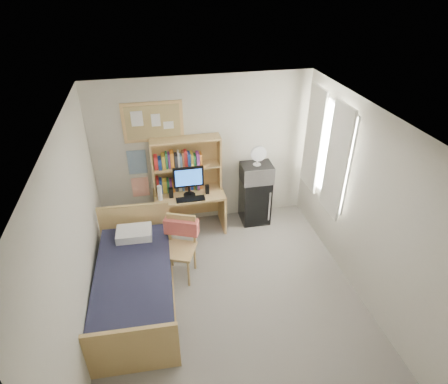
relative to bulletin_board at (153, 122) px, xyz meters
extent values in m
cube|color=gray|center=(0.78, -2.08, -1.93)|extent=(3.60, 4.20, 0.02)
cube|color=white|center=(0.78, -2.08, 0.68)|extent=(3.60, 4.20, 0.02)
cube|color=beige|center=(0.78, 0.02, -0.62)|extent=(3.60, 0.04, 2.60)
cube|color=beige|center=(-1.02, -2.08, -0.62)|extent=(0.04, 4.20, 2.60)
cube|color=beige|center=(2.58, -2.08, -0.62)|extent=(0.04, 4.20, 2.60)
cube|color=white|center=(2.53, -0.88, -0.32)|extent=(0.10, 1.40, 1.70)
cube|color=white|center=(2.50, -1.28, -0.32)|extent=(0.04, 0.55, 1.70)
cube|color=white|center=(2.50, -0.48, -0.32)|extent=(0.04, 0.55, 1.70)
cube|color=tan|center=(0.00, 0.00, 0.00)|extent=(0.94, 0.03, 0.64)
cube|color=#22578A|center=(-0.32, 0.01, -0.67)|extent=(0.30, 0.01, 0.42)
cube|color=#EC5029|center=(-0.32, 0.01, -1.14)|extent=(0.28, 0.01, 0.36)
cube|color=tan|center=(0.47, -0.30, -1.55)|extent=(1.17, 0.59, 0.73)
cube|color=tan|center=(0.16, -1.42, -1.43)|extent=(0.64, 0.64, 0.98)
cube|color=black|center=(1.64, -0.25, -1.51)|extent=(0.49, 0.49, 0.83)
cube|color=#1B1C31|center=(-0.48, -1.82, -1.64)|extent=(1.12, 2.10, 0.57)
cube|color=tan|center=(0.47, -0.15, -0.72)|extent=(1.14, 0.29, 0.93)
cube|color=black|center=(0.47, -0.36, -0.92)|extent=(0.49, 0.04, 0.53)
cube|color=black|center=(0.47, -0.50, -1.18)|extent=(0.47, 0.15, 0.02)
cube|color=black|center=(0.17, -0.36, -1.10)|extent=(0.07, 0.07, 0.17)
cube|color=black|center=(0.77, -0.36, -1.11)|extent=(0.06, 0.06, 0.15)
cylinder|color=white|center=(-0.01, -0.40, -1.06)|extent=(0.08, 0.08, 0.26)
cube|color=#CC574D|center=(0.24, -1.23, -1.16)|extent=(0.52, 0.33, 0.24)
cube|color=#BABABF|center=(1.64, -0.27, -0.94)|extent=(0.53, 0.41, 0.30)
cylinder|color=white|center=(1.64, -0.27, -0.63)|extent=(0.27, 0.27, 0.33)
cube|color=white|center=(-0.45, -1.07, -1.29)|extent=(0.53, 0.38, 0.12)
camera|label=1|loc=(-0.07, -5.62, 2.10)|focal=30.00mm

